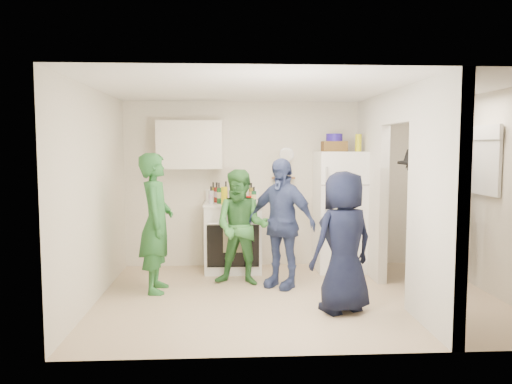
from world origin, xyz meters
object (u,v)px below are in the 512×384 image
(blue_bowl, at_px, (334,137))
(person_green_left, at_px, (156,223))
(yellow_cup_stack_top, at_px, (358,143))
(person_denim, at_px, (281,223))
(wicker_basket, at_px, (334,146))
(person_green_center, at_px, (242,227))
(person_navy, at_px, (343,242))
(fridge, at_px, (341,211))
(person_nook, at_px, (423,216))
(stove, at_px, (233,237))

(blue_bowl, distance_m, person_green_left, 2.88)
(yellow_cup_stack_top, relative_size, person_denim, 0.15)
(wicker_basket, relative_size, yellow_cup_stack_top, 1.40)
(yellow_cup_stack_top, xyz_separation_m, person_green_center, (-1.70, -0.63, -1.11))
(person_denim, height_order, person_navy, person_denim)
(person_green_left, bearing_deg, wicker_basket, -67.98)
(fridge, bearing_deg, person_green_left, -159.12)
(person_denim, distance_m, person_nook, 1.85)
(wicker_basket, height_order, person_navy, wicker_basket)
(person_nook, bearing_deg, stove, -102.95)
(person_nook, bearing_deg, blue_bowl, -126.86)
(blue_bowl, bearing_deg, stove, -179.23)
(person_nook, bearing_deg, person_denim, -83.62)
(fridge, relative_size, yellow_cup_stack_top, 7.01)
(fridge, relative_size, person_green_left, 1.00)
(person_navy, bearing_deg, fridge, -126.58)
(person_green_center, height_order, person_nook, person_nook)
(yellow_cup_stack_top, xyz_separation_m, person_navy, (-0.62, -1.79, -1.10))
(person_navy, bearing_deg, blue_bowl, -123.41)
(stove, bearing_deg, blue_bowl, 0.77)
(fridge, height_order, person_navy, fridge)
(fridge, distance_m, person_green_left, 2.74)
(wicker_basket, relative_size, person_navy, 0.22)
(fridge, xyz_separation_m, person_green_left, (-2.56, -0.98, -0.00))
(fridge, bearing_deg, person_denim, -138.53)
(person_green_center, height_order, person_denim, person_denim)
(blue_bowl, relative_size, person_denim, 0.14)
(fridge, xyz_separation_m, wicker_basket, (-0.10, 0.05, 0.95))
(person_denim, height_order, person_nook, person_nook)
(person_green_center, bearing_deg, stove, 111.32)
(stove, relative_size, wicker_basket, 2.88)
(stove, distance_m, wicker_basket, 2.00)
(person_green_center, distance_m, person_denim, 0.53)
(wicker_basket, height_order, person_denim, wicker_basket)
(fridge, relative_size, person_denim, 1.04)
(person_nook, bearing_deg, person_green_center, -86.61)
(person_green_left, bearing_deg, stove, -44.49)
(person_denim, bearing_deg, person_navy, -22.76)
(person_green_center, bearing_deg, person_green_left, -153.77)
(person_denim, bearing_deg, wicker_basket, 83.78)
(person_green_left, relative_size, person_green_center, 1.14)
(stove, height_order, person_denim, person_denim)
(yellow_cup_stack_top, bearing_deg, person_denim, -147.46)
(fridge, height_order, blue_bowl, blue_bowl)
(fridge, xyz_separation_m, person_green_center, (-1.48, -0.73, -0.11))
(fridge, xyz_separation_m, blue_bowl, (-0.10, 0.05, 1.08))
(fridge, distance_m, person_green_center, 1.65)
(person_denim, relative_size, person_navy, 1.08)
(stove, height_order, fridge, fridge)
(yellow_cup_stack_top, distance_m, person_green_left, 3.08)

